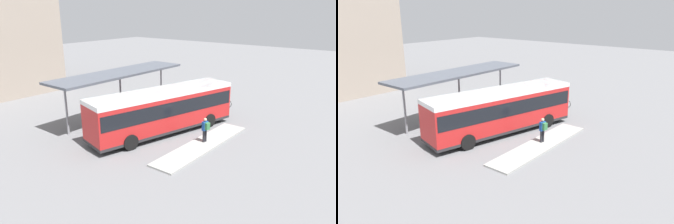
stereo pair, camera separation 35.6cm
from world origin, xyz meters
TOP-DOWN VIEW (x-y plane):
  - ground_plane at (0.00, 0.00)m, footprint 120.00×120.00m
  - curb_island at (-0.23, -3.63)m, footprint 9.26×1.80m
  - city_bus at (0.01, -0.00)m, footprint 11.80×5.29m
  - pedestrian_waiting at (0.16, -3.56)m, footprint 0.46×0.49m
  - bicycle_white at (8.74, -0.15)m, footprint 0.48×1.67m
  - bicycle_green at (8.93, 0.62)m, footprint 0.48×1.55m
  - bicycle_orange at (8.92, 1.40)m, footprint 0.48×1.55m
  - station_shelter at (0.71, 5.19)m, footprint 12.55×3.16m

SIDE VIEW (x-z plane):
  - ground_plane at x=0.00m, z-range 0.00..0.00m
  - curb_island at x=-0.23m, z-range 0.00..0.12m
  - bicycle_green at x=8.93m, z-range 0.00..0.67m
  - bicycle_orange at x=8.92m, z-range 0.00..0.68m
  - bicycle_white at x=8.74m, z-range 0.00..0.73m
  - pedestrian_waiting at x=0.16m, z-range 0.25..1.97m
  - city_bus at x=0.01m, z-range 0.27..3.52m
  - station_shelter at x=0.71m, z-range 1.77..5.64m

